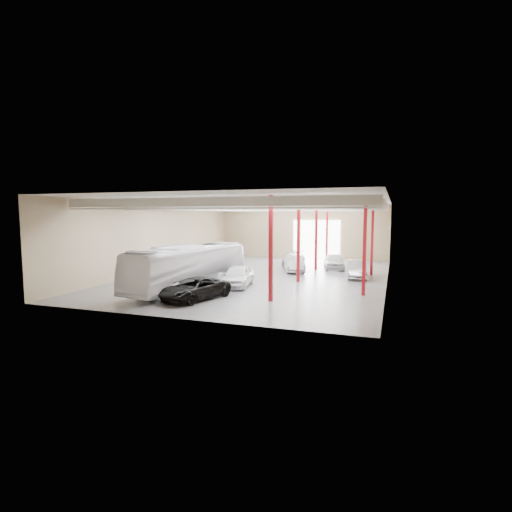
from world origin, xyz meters
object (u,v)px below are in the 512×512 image
Objects in this scene: car_right_near at (357,269)px; car_right_far at (334,261)px; car_row_c at (294,258)px; black_sedan at (195,289)px; car_row_a at (238,276)px; car_row_b at (294,263)px; coach_bus at (189,267)px.

car_right_far reaches higher than car_right_near.
car_right_far is (4.83, -1.95, 0.09)m from car_row_c.
car_right_near reaches higher than black_sedan.
black_sedan is 5.63m from car_row_a.
car_row_b is 0.98× the size of car_row_c.
car_right_near is 0.99× the size of car_right_far.
black_sedan reaches higher than car_row_c.
black_sedan is at bearing -108.03° from car_row_a.
car_right_far is (9.00, 15.01, -0.89)m from coach_bus.
car_row_b is (5.49, 11.76, -0.90)m from coach_bus.
coach_bus is 2.42× the size of car_row_c.
car_row_c is at bearing 129.38° from car_right_near.
car_right_far is at bearing -26.03° from car_row_c.
car_row_b reaches higher than car_right_near.
car_right_near is at bearing -47.16° from car_row_c.
car_row_b is at bearing 155.35° from car_right_near.
black_sedan is 20.47m from car_row_c.
car_row_c is (1.86, 20.39, -0.00)m from black_sedan.
coach_bus is 2.56× the size of car_right_near.
car_row_c is at bearing 100.58° from black_sedan.
coach_bus is 2.46× the size of car_row_b.
coach_bus reaches higher than car_right_far.
car_row_a is 0.99× the size of car_row_b.
coach_bus is 3.96m from car_row_a.
car_row_c is (-1.31, 5.20, -0.09)m from car_row_b.
car_row_b is 6.61m from car_right_near.
black_sedan is (2.32, -3.42, -0.98)m from coach_bus.
coach_bus is at bearing -147.71° from car_right_near.
black_sedan is 19.61m from car_right_far.
car_right_far reaches higher than black_sedan.
car_right_near is at bearing -36.75° from car_row_b.
car_row_b is at bearing -79.83° from car_row_c.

